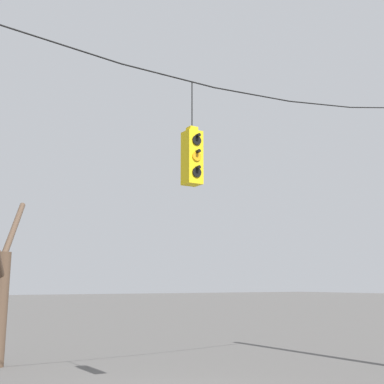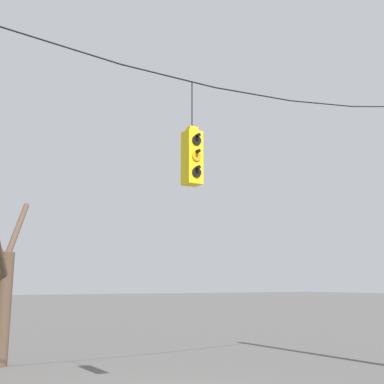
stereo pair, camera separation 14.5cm
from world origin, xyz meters
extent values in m
cylinder|color=black|center=(-2.20, 0.07, 6.55)|extent=(2.20, 0.03, 0.17)
cylinder|color=black|center=(0.00, 0.07, 6.48)|extent=(2.20, 0.03, 0.03)
cylinder|color=black|center=(2.20, 0.07, 6.55)|extent=(2.20, 0.03, 0.17)
cylinder|color=black|center=(4.40, 0.07, 6.76)|extent=(2.21, 0.03, 0.31)
cylinder|color=black|center=(6.60, 0.07, 7.12)|extent=(2.21, 0.03, 0.46)
cube|color=yellow|center=(0.52, 0.07, 4.81)|extent=(0.34, 0.34, 1.12)
cube|color=yellow|center=(0.52, 0.07, 5.42)|extent=(0.19, 0.19, 0.10)
cylinder|color=black|center=(0.52, 0.07, 5.96)|extent=(0.02, 0.02, 1.00)
cylinder|color=black|center=(0.52, -0.11, 5.14)|extent=(0.20, 0.03, 0.20)
cylinder|color=black|center=(0.52, -0.16, 5.23)|extent=(0.07, 0.12, 0.07)
cylinder|color=orange|center=(0.52, -0.11, 4.81)|extent=(0.20, 0.03, 0.20)
cylinder|color=black|center=(0.52, -0.16, 4.90)|extent=(0.07, 0.12, 0.07)
cylinder|color=black|center=(0.52, -0.11, 4.47)|extent=(0.20, 0.03, 0.20)
cylinder|color=black|center=(0.52, -0.16, 4.56)|extent=(0.07, 0.12, 0.07)
cylinder|color=brown|center=(-1.79, 6.66, 1.59)|extent=(0.40, 0.40, 3.17)
cylinder|color=brown|center=(-2.08, 6.00, 2.97)|extent=(0.79, 1.49, 1.30)
cylinder|color=brown|center=(-1.33, 7.84, 4.02)|extent=(1.13, 2.52, 2.02)
camera|label=1|loc=(-4.51, -8.07, 2.26)|focal=45.00mm
camera|label=2|loc=(-4.38, -8.15, 2.26)|focal=45.00mm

